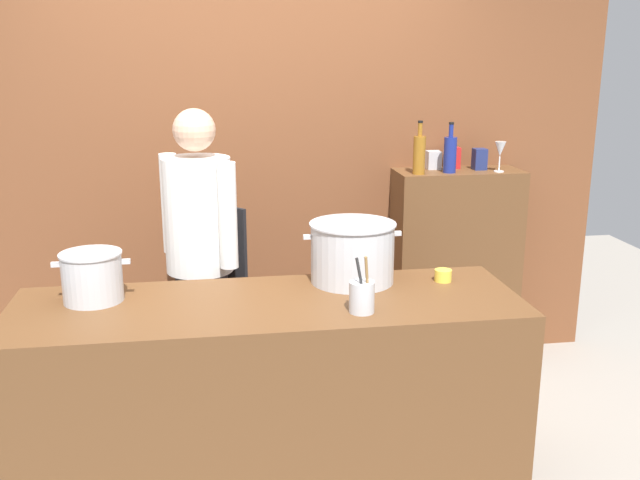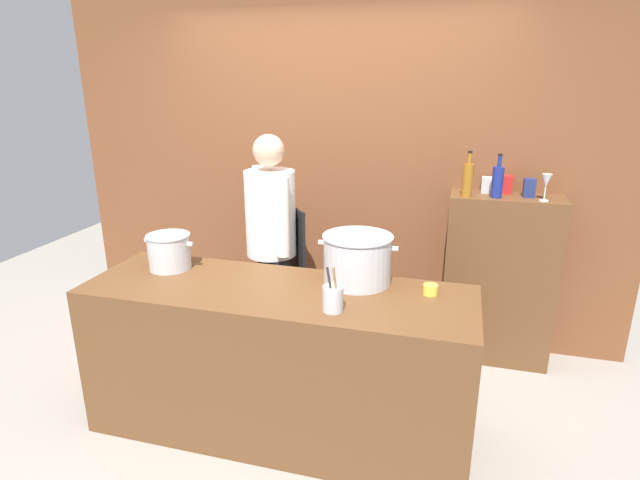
{
  "view_description": "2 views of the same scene",
  "coord_description": "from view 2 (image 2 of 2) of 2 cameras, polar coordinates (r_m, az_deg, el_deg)",
  "views": [
    {
      "loc": [
        -0.23,
        -2.86,
        1.94
      ],
      "look_at": [
        0.28,
        0.34,
        1.07
      ],
      "focal_mm": 40.09,
      "sensor_mm": 36.0,
      "label": 1
    },
    {
      "loc": [
        0.92,
        -2.44,
        2.03
      ],
      "look_at": [
        0.13,
        0.42,
        1.06
      ],
      "focal_mm": 28.74,
      "sensor_mm": 36.0,
      "label": 2
    }
  ],
  "objects": [
    {
      "name": "ground_plane",
      "position": [
        3.3,
        -4.42,
        -19.92
      ],
      "size": [
        8.0,
        8.0,
        0.0
      ],
      "primitive_type": "plane",
      "color": "gray"
    },
    {
      "name": "brick_back_panel",
      "position": [
        3.98,
        1.96,
        10.37
      ],
      "size": [
        4.4,
        0.1,
        3.0
      ],
      "primitive_type": "cube",
      "color": "brown",
      "rests_on": "ground_plane"
    },
    {
      "name": "prep_counter",
      "position": [
        3.05,
        -4.63,
        -13.23
      ],
      "size": [
        2.17,
        0.7,
        0.9
      ],
      "primitive_type": "cube",
      "color": "brown",
      "rests_on": "ground_plane"
    },
    {
      "name": "bar_cabinet",
      "position": [
        3.91,
        19.25,
        -4.22
      ],
      "size": [
        0.76,
        0.32,
        1.23
      ],
      "primitive_type": "cube",
      "color": "brown",
      "rests_on": "ground_plane"
    },
    {
      "name": "chef",
      "position": [
        3.52,
        -5.38,
        0.37
      ],
      "size": [
        0.43,
        0.45,
        1.66
      ],
      "rotation": [
        0.0,
        0.0,
        2.29
      ],
      "color": "black",
      "rests_on": "ground_plane"
    },
    {
      "name": "stockpot_large",
      "position": [
        2.88,
        4.18,
        -2.12
      ],
      "size": [
        0.45,
        0.4,
        0.28
      ],
      "color": "#B7BABF",
      "rests_on": "prep_counter"
    },
    {
      "name": "stockpot_small",
      "position": [
        3.22,
        -16.43,
        -1.23
      ],
      "size": [
        0.32,
        0.26,
        0.21
      ],
      "color": "#B7BABF",
      "rests_on": "prep_counter"
    },
    {
      "name": "utensil_crock",
      "position": [
        2.55,
        1.45,
        -6.5
      ],
      "size": [
        0.1,
        0.1,
        0.24
      ],
      "color": "#B7BABF",
      "rests_on": "prep_counter"
    },
    {
      "name": "butter_jar",
      "position": [
        2.82,
        12.2,
        -5.41
      ],
      "size": [
        0.08,
        0.08,
        0.06
      ],
      "primitive_type": "cylinder",
      "color": "yellow",
      "rests_on": "prep_counter"
    },
    {
      "name": "wine_bottle_amber",
      "position": [
        3.61,
        16.13,
        6.5
      ],
      "size": [
        0.07,
        0.07,
        0.31
      ],
      "color": "#8C5919",
      "rests_on": "bar_cabinet"
    },
    {
      "name": "wine_bottle_cobalt",
      "position": [
        3.64,
        19.15,
        6.21
      ],
      "size": [
        0.08,
        0.08,
        0.29
      ],
      "color": "navy",
      "rests_on": "bar_cabinet"
    },
    {
      "name": "wine_glass_tall",
      "position": [
        3.65,
        23.89,
        5.93
      ],
      "size": [
        0.07,
        0.07,
        0.18
      ],
      "color": "silver",
      "rests_on": "bar_cabinet"
    },
    {
      "name": "spice_tin_red",
      "position": [
        3.8,
        20.05,
        5.84
      ],
      "size": [
        0.08,
        0.08,
        0.13
      ],
      "primitive_type": "cube",
      "color": "red",
      "rests_on": "bar_cabinet"
    },
    {
      "name": "spice_tin_navy",
      "position": [
        3.74,
        22.27,
        5.4
      ],
      "size": [
        0.08,
        0.08,
        0.13
      ],
      "primitive_type": "cube",
      "color": "navy",
      "rests_on": "bar_cabinet"
    },
    {
      "name": "spice_tin_silver",
      "position": [
        3.79,
        18.15,
        5.85
      ],
      "size": [
        0.08,
        0.08,
        0.11
      ],
      "primitive_type": "cube",
      "color": "#B2B2B7",
      "rests_on": "bar_cabinet"
    }
  ]
}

